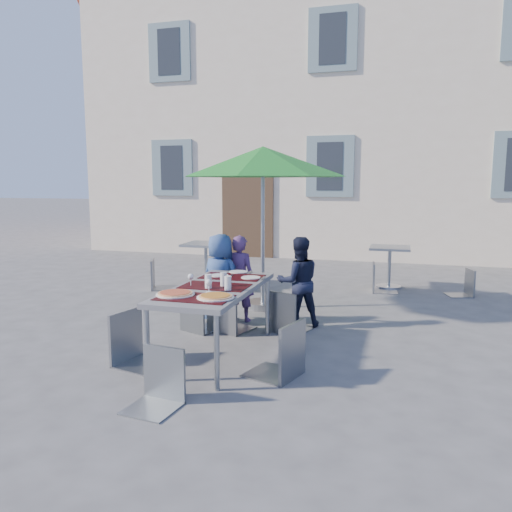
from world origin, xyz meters
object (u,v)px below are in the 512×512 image
(bg_chair_r_0, at_px, (227,256))
(pizza_near_right, at_px, (215,296))
(bg_chair_r_1, at_px, (465,267))
(chair_1, at_px, (227,284))
(cafe_table_1, at_px, (390,260))
(chair_4, at_px, (283,315))
(cafe_table_0, at_px, (206,256))
(chair_0, at_px, (197,290))
(chair_2, at_px, (286,286))
(bg_chair_l_0, at_px, (158,256))
(bg_chair_l_1, at_px, (380,260))
(child_1, at_px, (240,278))
(child_0, at_px, (220,279))
(chair_3, at_px, (133,306))
(child_2, at_px, (298,282))
(chair_5, at_px, (157,344))
(pizza_near_left, at_px, (175,293))
(dining_table, at_px, (215,291))
(patio_umbrella, at_px, (263,163))

(bg_chair_r_0, bearing_deg, pizza_near_right, -72.07)
(bg_chair_r_1, bearing_deg, pizza_near_right, -121.97)
(chair_1, xyz_separation_m, cafe_table_1, (1.85, 3.26, -0.11))
(chair_4, xyz_separation_m, cafe_table_0, (-2.29, 3.77, -0.08))
(chair_0, height_order, chair_2, chair_2)
(bg_chair_l_0, bearing_deg, bg_chair_l_1, 12.64)
(chair_4, xyz_separation_m, bg_chair_r_0, (-1.80, 3.51, -0.02))
(chair_4, distance_m, bg_chair_r_1, 4.66)
(pizza_near_right, distance_m, bg_chair_l_1, 4.44)
(child_1, bearing_deg, child_0, 52.77)
(child_1, height_order, chair_2, child_1)
(bg_chair_l_0, bearing_deg, bg_chair_r_1, 10.09)
(chair_1, bearing_deg, bg_chair_l_0, 134.02)
(bg_chair_r_1, bearing_deg, cafe_table_0, -174.56)
(pizza_near_right, height_order, bg_chair_l_0, bg_chair_l_0)
(chair_3, bearing_deg, child_1, 73.77)
(chair_0, relative_size, chair_1, 0.88)
(pizza_near_right, distance_m, cafe_table_1, 4.85)
(pizza_near_right, relative_size, child_2, 0.31)
(chair_5, bearing_deg, chair_3, 130.48)
(child_2, relative_size, chair_4, 1.12)
(cafe_table_1, bearing_deg, child_2, -111.06)
(pizza_near_left, xyz_separation_m, bg_chair_l_0, (-1.93, 3.39, -0.20))
(pizza_near_right, bearing_deg, chair_5, -106.72)
(dining_table, distance_m, child_1, 1.38)
(child_0, height_order, child_2, child_0)
(child_0, relative_size, bg_chair_l_0, 1.21)
(dining_table, bearing_deg, pizza_near_right, -68.76)
(pizza_near_right, height_order, chair_4, chair_4)
(pizza_near_left, bearing_deg, child_1, 88.61)
(bg_chair_r_1, bearing_deg, chair_3, -130.17)
(bg_chair_l_1, xyz_separation_m, bg_chair_r_1, (1.34, 0.07, -0.06))
(bg_chair_l_0, bearing_deg, chair_4, -47.83)
(patio_umbrella, bearing_deg, dining_table, -88.34)
(chair_3, xyz_separation_m, bg_chair_r_1, (3.59, 4.25, -0.12))
(bg_chair_l_0, bearing_deg, chair_3, -66.71)
(child_2, bearing_deg, chair_4, 72.13)
(chair_2, xyz_separation_m, cafe_table_1, (1.16, 3.08, -0.09))
(chair_1, distance_m, chair_3, 1.41)
(child_0, bearing_deg, pizza_near_right, 125.96)
(chair_1, bearing_deg, cafe_table_1, 60.37)
(chair_0, bearing_deg, chair_4, -40.40)
(dining_table, height_order, bg_chair_r_1, bg_chair_r_1)
(patio_umbrella, xyz_separation_m, bg_chair_l_0, (-2.09, 0.78, -1.53))
(bg_chair_l_1, bearing_deg, chair_1, -120.63)
(child_2, relative_size, chair_1, 1.13)
(chair_2, distance_m, bg_chair_r_1, 3.63)
(chair_4, bearing_deg, chair_5, -134.51)
(pizza_near_right, xyz_separation_m, cafe_table_0, (-1.66, 3.88, -0.24))
(chair_3, xyz_separation_m, bg_chair_l_1, (2.25, 4.18, -0.07))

